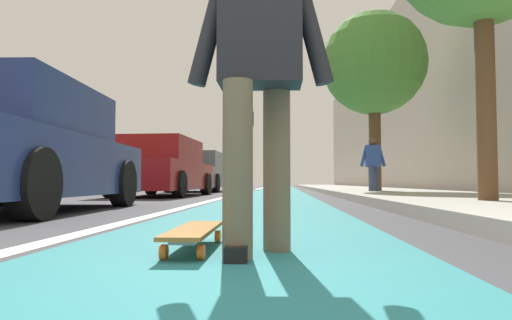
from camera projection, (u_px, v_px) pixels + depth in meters
name	position (u px, v px, depth m)	size (l,w,h in m)	color
ground_plane	(273.00, 197.00, 10.99)	(80.00, 80.00, 0.00)	#38383D
bike_lane_paint	(279.00, 189.00, 24.95)	(56.00, 1.93, 0.00)	#237075
lane_stripe_white	(254.00, 190.00, 21.03)	(52.00, 0.16, 0.01)	silver
sidewalk_curb	(352.00, 189.00, 18.79)	(52.00, 3.20, 0.14)	#9E9B93
building_facade	(390.00, 110.00, 22.82)	(40.00, 1.20, 8.00)	gray
skateboard	(194.00, 232.00, 2.35)	(0.84, 0.22, 0.11)	orange
skater_person	(259.00, 62.00, 2.22)	(0.46, 0.72, 1.64)	brown
parked_car_near	(15.00, 151.00, 5.36)	(4.14, 2.10, 1.50)	navy
parked_car_mid	(163.00, 169.00, 11.71)	(4.64, 1.98, 1.47)	maroon
parked_car_far	(199.00, 173.00, 17.23)	(4.14, 1.99, 1.49)	#4C5156
traffic_light	(251.00, 136.00, 25.12)	(0.33, 0.28, 4.26)	#2D2D2D
street_tree_mid	(374.00, 64.00, 12.22)	(2.77, 2.77, 4.95)	brown
pedestrian_distant	(373.00, 163.00, 11.40)	(0.42, 0.65, 1.49)	#384260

